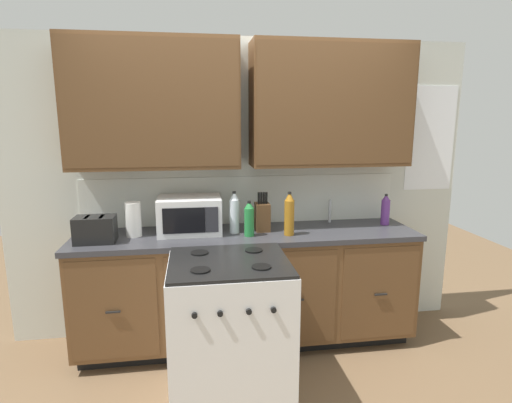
{
  "coord_description": "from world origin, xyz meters",
  "views": [
    {
      "loc": [
        -0.4,
        -2.78,
        1.81
      ],
      "look_at": [
        0.06,
        0.27,
        1.19
      ],
      "focal_mm": 28.93,
      "sensor_mm": 36.0,
      "label": 1
    }
  ],
  "objects_px": {
    "toaster": "(95,229)",
    "bottle_violet": "(385,210)",
    "knife_block": "(262,216)",
    "stove_range": "(230,329)",
    "bottle_clear": "(234,213)",
    "microwave": "(190,215)",
    "bottle_amber": "(289,214)",
    "paper_towel_roll": "(133,219)",
    "bottle_green": "(249,219)"
  },
  "relations": [
    {
      "from": "toaster",
      "to": "knife_block",
      "type": "distance_m",
      "value": 1.24
    },
    {
      "from": "toaster",
      "to": "paper_towel_roll",
      "type": "xyz_separation_m",
      "value": [
        0.25,
        0.12,
        0.03
      ]
    },
    {
      "from": "microwave",
      "to": "toaster",
      "type": "bearing_deg",
      "value": -165.79
    },
    {
      "from": "stove_range",
      "to": "paper_towel_roll",
      "type": "bearing_deg",
      "value": 135.33
    },
    {
      "from": "bottle_amber",
      "to": "bottle_clear",
      "type": "relative_size",
      "value": 1.02
    },
    {
      "from": "bottle_amber",
      "to": "bottle_violet",
      "type": "height_order",
      "value": "bottle_amber"
    },
    {
      "from": "bottle_clear",
      "to": "bottle_amber",
      "type": "bearing_deg",
      "value": -17.45
    },
    {
      "from": "toaster",
      "to": "bottle_amber",
      "type": "xyz_separation_m",
      "value": [
        1.41,
        -0.02,
        0.07
      ]
    },
    {
      "from": "microwave",
      "to": "toaster",
      "type": "xyz_separation_m",
      "value": [
        -0.67,
        -0.17,
        -0.04
      ]
    },
    {
      "from": "stove_range",
      "to": "bottle_green",
      "type": "distance_m",
      "value": 0.83
    },
    {
      "from": "microwave",
      "to": "bottle_amber",
      "type": "distance_m",
      "value": 0.77
    },
    {
      "from": "microwave",
      "to": "paper_towel_roll",
      "type": "relative_size",
      "value": 1.85
    },
    {
      "from": "toaster",
      "to": "bottle_green",
      "type": "bearing_deg",
      "value": 0.1
    },
    {
      "from": "bottle_clear",
      "to": "bottle_green",
      "type": "distance_m",
      "value": 0.15
    },
    {
      "from": "knife_block",
      "to": "bottle_amber",
      "type": "height_order",
      "value": "bottle_amber"
    },
    {
      "from": "bottle_violet",
      "to": "bottle_clear",
      "type": "distance_m",
      "value": 1.27
    },
    {
      "from": "bottle_amber",
      "to": "bottle_clear",
      "type": "height_order",
      "value": "bottle_amber"
    },
    {
      "from": "bottle_amber",
      "to": "stove_range",
      "type": "bearing_deg",
      "value": -134.58
    },
    {
      "from": "knife_block",
      "to": "bottle_violet",
      "type": "bearing_deg",
      "value": 1.97
    },
    {
      "from": "stove_range",
      "to": "paper_towel_roll",
      "type": "height_order",
      "value": "paper_towel_roll"
    },
    {
      "from": "bottle_violet",
      "to": "bottle_clear",
      "type": "relative_size",
      "value": 0.79
    },
    {
      "from": "microwave",
      "to": "toaster",
      "type": "distance_m",
      "value": 0.69
    },
    {
      "from": "toaster",
      "to": "bottle_violet",
      "type": "xyz_separation_m",
      "value": [
        2.28,
        0.17,
        0.03
      ]
    },
    {
      "from": "microwave",
      "to": "bottle_clear",
      "type": "height_order",
      "value": "bottle_clear"
    },
    {
      "from": "toaster",
      "to": "knife_block",
      "type": "relative_size",
      "value": 0.9
    },
    {
      "from": "bottle_violet",
      "to": "bottle_clear",
      "type": "xyz_separation_m",
      "value": [
        -1.27,
        -0.07,
        0.03
      ]
    },
    {
      "from": "stove_range",
      "to": "bottle_amber",
      "type": "relative_size",
      "value": 2.84
    },
    {
      "from": "paper_towel_roll",
      "to": "bottle_clear",
      "type": "distance_m",
      "value": 0.76
    },
    {
      "from": "paper_towel_roll",
      "to": "bottle_green",
      "type": "relative_size",
      "value": 0.97
    },
    {
      "from": "microwave",
      "to": "toaster",
      "type": "relative_size",
      "value": 1.71
    },
    {
      "from": "toaster",
      "to": "bottle_clear",
      "type": "height_order",
      "value": "bottle_clear"
    },
    {
      "from": "bottle_amber",
      "to": "paper_towel_roll",
      "type": "bearing_deg",
      "value": 172.96
    },
    {
      "from": "microwave",
      "to": "bottle_clear",
      "type": "relative_size",
      "value": 1.47
    },
    {
      "from": "stove_range",
      "to": "bottle_clear",
      "type": "xyz_separation_m",
      "value": [
        0.1,
        0.64,
        0.63
      ]
    },
    {
      "from": "knife_block",
      "to": "bottle_green",
      "type": "bearing_deg",
      "value": -132.17
    },
    {
      "from": "stove_range",
      "to": "bottle_green",
      "type": "relative_size",
      "value": 3.53
    },
    {
      "from": "microwave",
      "to": "bottle_clear",
      "type": "xyz_separation_m",
      "value": [
        0.34,
        -0.06,
        0.02
      ]
    },
    {
      "from": "microwave",
      "to": "bottle_amber",
      "type": "xyz_separation_m",
      "value": [
        0.75,
        -0.19,
        0.02
      ]
    },
    {
      "from": "knife_block",
      "to": "bottle_amber",
      "type": "relative_size",
      "value": 0.93
    },
    {
      "from": "stove_range",
      "to": "bottle_clear",
      "type": "height_order",
      "value": "bottle_clear"
    },
    {
      "from": "bottle_amber",
      "to": "bottle_violet",
      "type": "bearing_deg",
      "value": 12.54
    },
    {
      "from": "stove_range",
      "to": "microwave",
      "type": "height_order",
      "value": "microwave"
    },
    {
      "from": "bottle_violet",
      "to": "bottle_green",
      "type": "relative_size",
      "value": 0.96
    },
    {
      "from": "knife_block",
      "to": "stove_range",
      "type": "bearing_deg",
      "value": -115.79
    },
    {
      "from": "bottle_amber",
      "to": "bottle_green",
      "type": "relative_size",
      "value": 1.24
    },
    {
      "from": "microwave",
      "to": "toaster",
      "type": "height_order",
      "value": "microwave"
    },
    {
      "from": "toaster",
      "to": "bottle_clear",
      "type": "bearing_deg",
      "value": 6.1
    },
    {
      "from": "bottle_amber",
      "to": "bottle_clear",
      "type": "xyz_separation_m",
      "value": [
        -0.4,
        0.13,
        -0.0
      ]
    },
    {
      "from": "microwave",
      "to": "bottle_violet",
      "type": "height_order",
      "value": "microwave"
    },
    {
      "from": "stove_range",
      "to": "bottle_amber",
      "type": "height_order",
      "value": "bottle_amber"
    }
  ]
}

